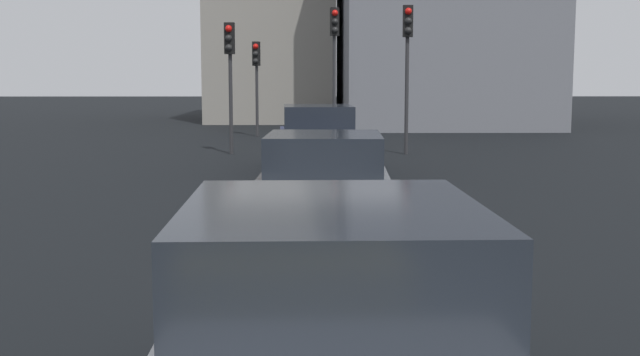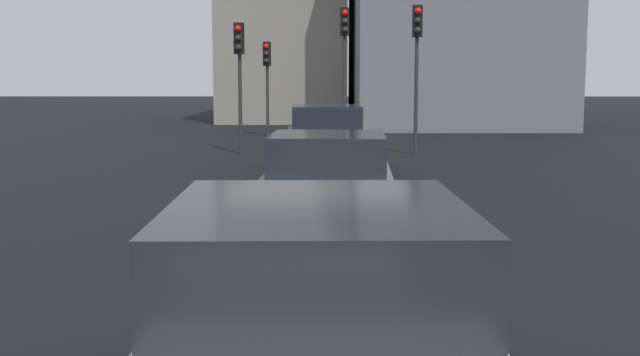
% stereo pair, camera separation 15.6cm
% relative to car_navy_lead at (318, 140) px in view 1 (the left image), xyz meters
% --- Properties ---
extents(ground_plane, '(160.00, 160.00, 0.20)m').
position_rel_car_navy_lead_xyz_m(ground_plane, '(-7.77, 0.12, -0.86)').
color(ground_plane, black).
extents(car_navy_lead, '(4.64, 2.15, 1.59)m').
position_rel_car_navy_lead_xyz_m(car_navy_lead, '(0.00, 0.00, 0.00)').
color(car_navy_lead, '#141E4C').
rests_on(car_navy_lead, ground_plane).
extents(car_grey_second, '(4.28, 2.19, 1.45)m').
position_rel_car_navy_lead_xyz_m(car_grey_second, '(-7.39, -0.03, -0.06)').
color(car_grey_second, slate).
rests_on(car_grey_second, ground_plane).
extents(car_white_third, '(4.44, 2.11, 1.59)m').
position_rel_car_navy_lead_xyz_m(car_white_third, '(-14.55, 0.05, -0.00)').
color(car_white_third, silver).
rests_on(car_white_third, ground_plane).
extents(traffic_light_near_left, '(0.32, 0.30, 4.48)m').
position_rel_car_navy_lead_xyz_m(traffic_light_near_left, '(7.27, -0.61, 2.44)').
color(traffic_light_near_left, '#2D2D30').
rests_on(traffic_light_near_left, ground_plane).
extents(traffic_light_near_right, '(0.32, 0.30, 3.56)m').
position_rel_car_navy_lead_xyz_m(traffic_light_near_right, '(11.27, 2.21, 1.81)').
color(traffic_light_near_right, '#2D2D30').
rests_on(traffic_light_near_right, ground_plane).
extents(traffic_light_far_left, '(0.32, 0.28, 4.29)m').
position_rel_car_navy_lead_xyz_m(traffic_light_far_left, '(4.22, -2.63, 2.32)').
color(traffic_light_far_left, '#2D2D30').
rests_on(traffic_light_far_left, ground_plane).
extents(traffic_light_far_right, '(0.32, 0.30, 3.81)m').
position_rel_car_navy_lead_xyz_m(traffic_light_far_right, '(4.36, 2.51, 1.98)').
color(traffic_light_far_right, '#2D2D30').
rests_on(traffic_light_far_right, ground_plane).
extents(building_facade_center, '(11.09, 6.28, 9.55)m').
position_rel_car_navy_lead_xyz_m(building_facade_center, '(24.06, 2.12, 4.01)').
color(building_facade_center, gray).
rests_on(building_facade_center, ground_plane).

